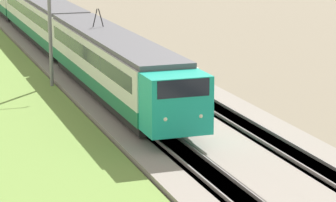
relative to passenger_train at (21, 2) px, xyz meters
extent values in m
cube|color=gray|center=(-23.32, 0.00, -2.13)|extent=(240.00, 4.40, 0.30)
cube|color=gray|center=(-23.32, -4.40, -2.13)|extent=(240.00, 4.40, 0.30)
cube|color=#4C4238|center=(-23.32, 0.00, -2.13)|extent=(240.00, 1.57, 0.30)
cube|color=gray|center=(-23.32, 0.53, -1.91)|extent=(240.00, 0.07, 0.15)
cube|color=gray|center=(-23.32, -0.53, -1.91)|extent=(240.00, 0.07, 0.15)
cube|color=#4C4238|center=(-23.32, -4.40, -2.13)|extent=(240.00, 1.57, 0.30)
cube|color=gray|center=(-23.32, -3.86, -1.91)|extent=(240.00, 0.07, 0.15)
cube|color=gray|center=(-23.32, -4.93, -1.91)|extent=(240.00, 0.07, 0.15)
cube|color=#19A88E|center=(-43.05, 0.00, 0.00)|extent=(1.94, 2.81, 2.57)
cube|color=black|center=(-43.34, 0.00, 0.86)|extent=(1.39, 2.34, 0.77)
sphere|color=#F2EAC6|center=(-43.96, 0.80, -0.42)|extent=(0.20, 0.20, 0.20)
sphere|color=#F2EAC6|center=(-43.96, -0.80, -0.42)|extent=(0.20, 0.20, 0.20)
cube|color=#196B47|center=(-32.33, 0.00, -0.93)|extent=(19.50, 2.92, 0.72)
cube|color=silver|center=(-32.33, 0.00, 0.36)|extent=(19.50, 2.92, 1.85)
cube|color=black|center=(-32.33, 0.00, 0.51)|extent=(17.94, 2.94, 0.78)
cube|color=#515156|center=(-32.33, 0.00, 1.41)|extent=(19.50, 2.69, 0.25)
cube|color=black|center=(-32.33, 0.00, -1.56)|extent=(18.52, 2.48, 0.55)
cylinder|color=black|center=(-40.28, 0.53, -1.40)|extent=(0.86, 0.12, 0.86)
cylinder|color=black|center=(-40.28, -0.53, -1.40)|extent=(0.86, 0.12, 0.86)
cube|color=#196B47|center=(-11.27, 0.00, -0.93)|extent=(21.43, 2.92, 0.72)
cube|color=silver|center=(-11.27, 0.00, 0.36)|extent=(21.43, 2.92, 1.85)
cube|color=black|center=(-11.27, 0.00, 0.51)|extent=(19.72, 2.94, 0.78)
cube|color=black|center=(-11.27, 0.00, -1.56)|extent=(20.36, 2.48, 0.55)
cube|color=#196B47|center=(10.77, 0.00, -0.93)|extent=(21.43, 2.92, 0.72)
cube|color=black|center=(10.77, 0.00, -1.56)|extent=(20.36, 2.48, 0.55)
cylinder|color=black|center=(-29.40, 0.17, 2.08)|extent=(0.06, 0.33, 1.08)
cylinder|color=black|center=(-29.40, -0.17, 2.08)|extent=(0.06, 0.33, 1.08)
cube|color=black|center=(-40.28, 0.00, -2.28)|extent=(0.10, 0.10, 0.00)
cylinder|color=slate|center=(-27.73, 2.54, 1.98)|extent=(0.22, 0.22, 8.54)
camera|label=1|loc=(-74.67, 11.27, 8.02)|focal=85.00mm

